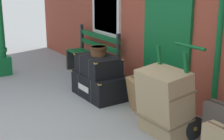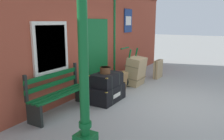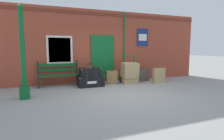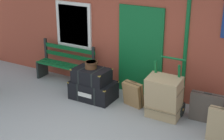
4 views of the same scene
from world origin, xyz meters
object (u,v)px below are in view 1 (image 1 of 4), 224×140
at_px(steamer_trunk_base, 100,85).
at_px(steamer_trunk_middle, 98,65).
at_px(lamp_post, 0,27).
at_px(platform_bench, 93,56).
at_px(round_hatbox, 98,50).
at_px(suitcase_oxblood, 138,96).
at_px(porters_trolley, 174,113).
at_px(large_brown_trunk, 165,103).

height_order(steamer_trunk_base, steamer_trunk_middle, steamer_trunk_middle).
relative_size(lamp_post, platform_bench, 1.73).
distance_m(steamer_trunk_base, steamer_trunk_middle, 0.37).
xyz_separation_m(round_hatbox, suitcase_oxblood, (1.01, 0.12, -0.55)).
distance_m(round_hatbox, porters_trolley, 1.88).
bearing_deg(lamp_post, round_hatbox, 25.00).
height_order(steamer_trunk_middle, suitcase_oxblood, steamer_trunk_middle).
height_order(lamp_post, steamer_trunk_base, lamp_post).
bearing_deg(porters_trolley, round_hatbox, -175.73).
relative_size(lamp_post, large_brown_trunk, 3.00).
xyz_separation_m(lamp_post, round_hatbox, (2.27, 1.06, -0.21)).
bearing_deg(large_brown_trunk, porters_trolley, 90.00).
bearing_deg(suitcase_oxblood, lamp_post, -160.33).
xyz_separation_m(steamer_trunk_base, steamer_trunk_middle, (-0.02, -0.03, 0.37)).
relative_size(porters_trolley, large_brown_trunk, 1.30).
distance_m(steamer_trunk_base, large_brown_trunk, 1.77).
relative_size(round_hatbox, porters_trolley, 0.25).
relative_size(steamer_trunk_base, porters_trolley, 0.84).
distance_m(steamer_trunk_middle, large_brown_trunk, 1.77).
bearing_deg(steamer_trunk_middle, round_hatbox, 134.41).
height_order(lamp_post, porters_trolley, lamp_post).
xyz_separation_m(platform_bench, steamer_trunk_middle, (1.16, -0.55, 0.14)).
bearing_deg(steamer_trunk_middle, lamp_post, -155.76).
bearing_deg(round_hatbox, steamer_trunk_base, 8.69).
height_order(platform_bench, large_brown_trunk, platform_bench).
relative_size(steamer_trunk_base, suitcase_oxblood, 1.72).
bearing_deg(steamer_trunk_base, round_hatbox, -171.31).
bearing_deg(large_brown_trunk, round_hatbox, 178.72).
height_order(steamer_trunk_base, porters_trolley, porters_trolley).
height_order(lamp_post, large_brown_trunk, lamp_post).
distance_m(round_hatbox, suitcase_oxblood, 1.16).
bearing_deg(steamer_trunk_base, suitcase_oxblood, 6.44).
distance_m(lamp_post, steamer_trunk_middle, 2.55).
height_order(lamp_post, platform_bench, lamp_post).
xyz_separation_m(porters_trolley, suitcase_oxblood, (-0.78, -0.02, 0.01)).
bearing_deg(lamp_post, steamer_trunk_middle, 24.24).
bearing_deg(large_brown_trunk, lamp_post, -165.93).
bearing_deg(steamer_trunk_base, porters_trolley, 4.16).
bearing_deg(platform_bench, steamer_trunk_base, -23.95).
bearing_deg(porters_trolley, platform_bench, 172.30).
height_order(round_hatbox, porters_trolley, porters_trolley).
height_order(lamp_post, steamer_trunk_middle, lamp_post).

